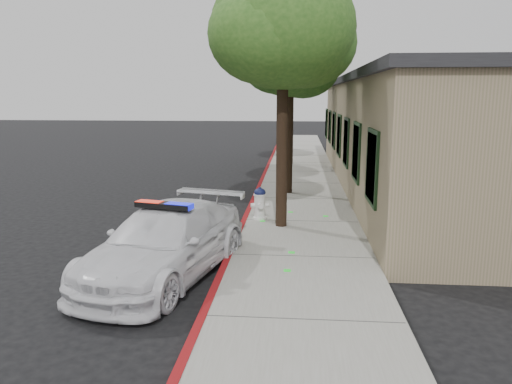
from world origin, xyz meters
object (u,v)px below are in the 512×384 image
(fire_hydrant, at_px, (260,203))
(street_tree_mid, at_px, (291,61))
(street_tree_near, at_px, (284,33))
(street_tree_far, at_px, (292,71))
(clapboard_building, at_px, (435,133))
(police_car, at_px, (165,242))

(fire_hydrant, height_order, street_tree_mid, street_tree_mid)
(street_tree_near, xyz_separation_m, street_tree_far, (0.05, 12.00, -0.34))
(clapboard_building, xyz_separation_m, street_tree_far, (-5.53, 5.46, 2.56))
(street_tree_far, bearing_deg, street_tree_mid, -89.58)
(clapboard_building, distance_m, street_tree_mid, 6.35)
(police_car, bearing_deg, street_tree_near, 71.57)
(police_car, xyz_separation_m, street_tree_mid, (2.27, 8.02, 3.97))
(police_car, height_order, street_tree_mid, street_tree_mid)
(police_car, relative_size, street_tree_far, 0.84)
(clapboard_building, distance_m, police_car, 12.73)
(clapboard_building, xyz_separation_m, street_tree_near, (-5.58, -6.55, 2.90))
(clapboard_building, xyz_separation_m, street_tree_mid, (-5.48, -1.98, 2.54))
(fire_hydrant, relative_size, street_tree_mid, 0.15)
(street_tree_mid, height_order, street_tree_far, street_tree_far)
(street_tree_near, distance_m, street_tree_far, 12.01)
(street_tree_far, bearing_deg, fire_hydrant, -93.39)
(fire_hydrant, distance_m, street_tree_near, 4.51)
(police_car, height_order, fire_hydrant, police_car)
(fire_hydrant, height_order, street_tree_far, street_tree_far)
(clapboard_building, height_order, street_tree_near, street_tree_near)
(clapboard_building, bearing_deg, police_car, -127.78)
(fire_hydrant, xyz_separation_m, street_tree_mid, (0.73, 3.94, 4.06))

